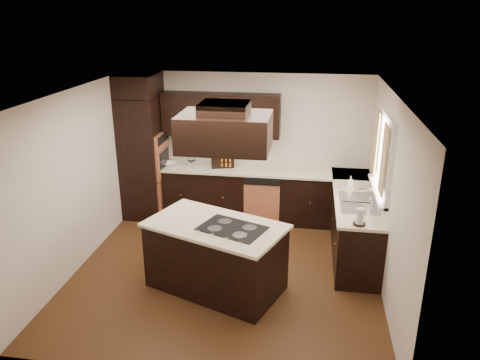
# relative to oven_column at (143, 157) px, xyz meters

# --- Properties ---
(floor) EXTENTS (4.20, 4.20, 0.02)m
(floor) POSITION_rel_oven_column_xyz_m (1.78, -1.71, -1.07)
(floor) COLOR brown
(floor) RESTS_ON ground
(ceiling) EXTENTS (4.20, 4.20, 0.02)m
(ceiling) POSITION_rel_oven_column_xyz_m (1.78, -1.71, 1.45)
(ceiling) COLOR silver
(ceiling) RESTS_ON ground
(wall_back) EXTENTS (4.20, 0.02, 2.50)m
(wall_back) POSITION_rel_oven_column_xyz_m (1.78, 0.40, 0.19)
(wall_back) COLOR beige
(wall_back) RESTS_ON ground
(wall_front) EXTENTS (4.20, 0.02, 2.50)m
(wall_front) POSITION_rel_oven_column_xyz_m (1.78, -3.81, 0.19)
(wall_front) COLOR beige
(wall_front) RESTS_ON ground
(wall_left) EXTENTS (0.02, 4.20, 2.50)m
(wall_left) POSITION_rel_oven_column_xyz_m (-0.33, -1.71, 0.19)
(wall_left) COLOR beige
(wall_left) RESTS_ON ground
(wall_right) EXTENTS (0.02, 4.20, 2.50)m
(wall_right) POSITION_rel_oven_column_xyz_m (3.88, -1.71, 0.19)
(wall_right) COLOR beige
(wall_right) RESTS_ON ground
(oven_column) EXTENTS (0.65, 0.75, 2.12)m
(oven_column) POSITION_rel_oven_column_xyz_m (0.00, 0.00, 0.00)
(oven_column) COLOR black
(oven_column) RESTS_ON floor
(wall_oven_face) EXTENTS (0.05, 0.62, 0.78)m
(wall_oven_face) POSITION_rel_oven_column_xyz_m (0.35, 0.00, 0.06)
(wall_oven_face) COLOR #C76F4B
(wall_oven_face) RESTS_ON oven_column
(base_cabinets_back) EXTENTS (2.93, 0.60, 0.88)m
(base_cabinets_back) POSITION_rel_oven_column_xyz_m (1.81, 0.09, -0.62)
(base_cabinets_back) COLOR black
(base_cabinets_back) RESTS_ON floor
(base_cabinets_right) EXTENTS (0.60, 2.40, 0.88)m
(base_cabinets_right) POSITION_rel_oven_column_xyz_m (3.58, -0.80, -0.62)
(base_cabinets_right) COLOR black
(base_cabinets_right) RESTS_ON floor
(countertop_back) EXTENTS (2.93, 0.63, 0.04)m
(countertop_back) POSITION_rel_oven_column_xyz_m (1.81, 0.08, -0.16)
(countertop_back) COLOR beige
(countertop_back) RESTS_ON base_cabinets_back
(countertop_right) EXTENTS (0.63, 2.40, 0.04)m
(countertop_right) POSITION_rel_oven_column_xyz_m (3.56, -0.80, -0.16)
(countertop_right) COLOR beige
(countertop_right) RESTS_ON base_cabinets_right
(upper_cabinets) EXTENTS (2.00, 0.34, 0.72)m
(upper_cabinets) POSITION_rel_oven_column_xyz_m (1.34, 0.23, 0.75)
(upper_cabinets) COLOR black
(upper_cabinets) RESTS_ON wall_back
(dishwasher_front) EXTENTS (0.60, 0.05, 0.72)m
(dishwasher_front) POSITION_rel_oven_column_xyz_m (2.10, -0.20, -0.66)
(dishwasher_front) COLOR #C76F4B
(dishwasher_front) RESTS_ON floor
(window_frame) EXTENTS (0.06, 1.32, 1.12)m
(window_frame) POSITION_rel_oven_column_xyz_m (3.85, -1.16, 0.59)
(window_frame) COLOR white
(window_frame) RESTS_ON wall_right
(window_pane) EXTENTS (0.00, 1.20, 1.00)m
(window_pane) POSITION_rel_oven_column_xyz_m (3.87, -1.16, 0.59)
(window_pane) COLOR white
(window_pane) RESTS_ON wall_right
(curtain_left) EXTENTS (0.02, 0.34, 0.90)m
(curtain_left) POSITION_rel_oven_column_xyz_m (3.79, -1.57, 0.64)
(curtain_left) COLOR #FDEFBF
(curtain_left) RESTS_ON wall_right
(curtain_right) EXTENTS (0.02, 0.34, 0.90)m
(curtain_right) POSITION_rel_oven_column_xyz_m (3.79, -0.74, 0.64)
(curtain_right) COLOR #FDEFBF
(curtain_right) RESTS_ON wall_right
(sink_rim) EXTENTS (0.52, 0.84, 0.01)m
(sink_rim) POSITION_rel_oven_column_xyz_m (3.58, -1.16, -0.14)
(sink_rim) COLOR silver
(sink_rim) RESTS_ON countertop_right
(island) EXTENTS (1.89, 1.46, 0.88)m
(island) POSITION_rel_oven_column_xyz_m (1.72, -2.15, -0.62)
(island) COLOR black
(island) RESTS_ON floor
(island_top) EXTENTS (1.97, 1.53, 0.04)m
(island_top) POSITION_rel_oven_column_xyz_m (1.72, -2.15, -0.16)
(island_top) COLOR beige
(island_top) RESTS_ON island
(cooktop) EXTENTS (0.93, 0.78, 0.01)m
(cooktop) POSITION_rel_oven_column_xyz_m (1.95, -2.24, -0.13)
(cooktop) COLOR black
(cooktop) RESTS_ON island_top
(range_hood) EXTENTS (1.05, 0.72, 0.42)m
(range_hood) POSITION_rel_oven_column_xyz_m (1.88, -2.25, 1.10)
(range_hood) COLOR black
(range_hood) RESTS_ON ceiling
(hood_duct) EXTENTS (0.55, 0.50, 0.13)m
(hood_duct) POSITION_rel_oven_column_xyz_m (1.88, -2.25, 1.38)
(hood_duct) COLOR black
(hood_duct) RESTS_ON ceiling
(blender_base) EXTENTS (0.15, 0.15, 0.10)m
(blender_base) POSITION_rel_oven_column_xyz_m (0.84, 0.07, -0.09)
(blender_base) COLOR silver
(blender_base) RESTS_ON countertop_back
(blender_pitcher) EXTENTS (0.13, 0.13, 0.26)m
(blender_pitcher) POSITION_rel_oven_column_xyz_m (0.84, 0.07, 0.09)
(blender_pitcher) COLOR silver
(blender_pitcher) RESTS_ON blender_base
(spice_rack) EXTENTS (0.40, 0.21, 0.32)m
(spice_rack) POSITION_rel_oven_column_xyz_m (1.39, 0.07, 0.02)
(spice_rack) COLOR black
(spice_rack) RESTS_ON countertop_back
(mixing_bowl) EXTENTS (0.27, 0.27, 0.06)m
(mixing_bowl) POSITION_rel_oven_column_xyz_m (0.48, 0.04, -0.11)
(mixing_bowl) COLOR white
(mixing_bowl) RESTS_ON countertop_back
(soap_bottle) EXTENTS (0.10, 0.10, 0.19)m
(soap_bottle) POSITION_rel_oven_column_xyz_m (3.49, -0.60, -0.05)
(soap_bottle) COLOR white
(soap_bottle) RESTS_ON countertop_right
(paper_towel) EXTENTS (0.13, 0.13, 0.22)m
(paper_towel) POSITION_rel_oven_column_xyz_m (3.52, -1.88, -0.03)
(paper_towel) COLOR white
(paper_towel) RESTS_ON countertop_right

